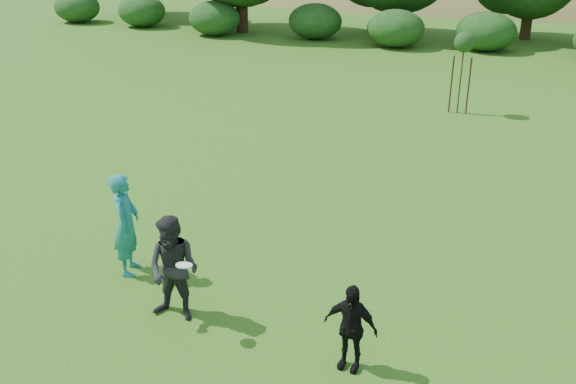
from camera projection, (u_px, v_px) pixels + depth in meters
name	position (u px, v px, depth m)	size (l,w,h in m)	color
ground	(223.00, 310.00, 11.44)	(120.00, 120.00, 0.00)	#19470C
player_teal	(126.00, 224.00, 12.29)	(0.75, 0.49, 2.07)	#1A7571
player_grey	(174.00, 269.00, 10.87)	(0.93, 0.73, 1.92)	black
player_black	(350.00, 327.00, 9.73)	(0.86, 0.36, 1.46)	black
frisbee	(184.00, 265.00, 10.30)	(0.27, 0.27, 0.07)	white
sapling	(464.00, 45.00, 21.95)	(0.70, 0.70, 2.85)	#342014
hillside	(500.00, 89.00, 74.41)	(150.00, 72.00, 52.00)	olive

